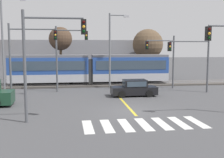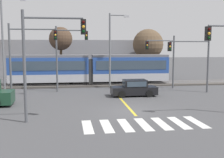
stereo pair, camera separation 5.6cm
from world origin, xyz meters
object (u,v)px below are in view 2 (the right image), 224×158
Objects in this scene: traffic_light_far_left at (67,49)px; bare_tree_east at (148,44)px; traffic_light_far_right at (164,54)px; street_lamp_centre at (112,46)px; traffic_light_mid_left at (26,49)px; bare_tree_west at (61,39)px; sedan_crossing at (134,88)px; street_lamp_west at (5,38)px; light_rail_tram at (90,68)px; traffic_light_mid_right at (194,56)px; traffic_light_near_left at (44,50)px.

bare_tree_east is (11.07, 9.96, 0.58)m from traffic_light_far_left.
street_lamp_centre reaches higher than traffic_light_far_right.
bare_tree_west reaches higher than traffic_light_mid_left.
street_lamp_west reaches higher than sedan_crossing.
street_lamp_west is at bearing 166.29° from traffic_light_far_left.
traffic_light_mid_left reaches higher than sedan_crossing.
sedan_crossing is 6.58m from street_lamp_centre.
sedan_crossing is at bearing -65.64° from light_rail_tram.
traffic_light_mid_left is at bearing -178.04° from traffic_light_mid_right.
bare_tree_west is (-7.15, 11.64, 4.83)m from sedan_crossing.
street_lamp_west reaches higher than bare_tree_east.
traffic_light_mid_right is at bearing 1.96° from traffic_light_mid_left.
bare_tree_east is at bearing 53.34° from street_lamp_centre.
traffic_light_near_left is at bearing -94.88° from traffic_light_far_left.
bare_tree_east is (6.27, 8.43, 0.26)m from street_lamp_centre.
traffic_light_mid_right is 15.94m from traffic_light_mid_left.
traffic_light_far_left is at bearing -120.42° from light_rail_tram.
light_rail_tram is 2.63× the size of bare_tree_east.
traffic_light_mid_left is 5.45m from street_lamp_west.
bare_tree_west is 12.19m from bare_tree_east.
traffic_light_far_right is 16.80m from street_lamp_west.
bare_tree_west is (2.55, 11.09, 1.19)m from traffic_light_mid_left.
light_rail_tram is 16.68m from traffic_light_near_left.
traffic_light_mid_right is 0.83× the size of traffic_light_near_left.
street_lamp_west is 8.45m from bare_tree_west.
traffic_light_near_left is (-7.19, -8.16, 3.68)m from sedan_crossing.
traffic_light_mid_right is 0.84× the size of traffic_light_far_left.
street_lamp_centre is (-1.40, 5.09, 3.93)m from sedan_crossing.
traffic_light_far_left is 8.23m from bare_tree_west.
light_rail_tram is at bearing 59.58° from traffic_light_far_left.
street_lamp_centre is at bearing 17.74° from traffic_light_far_left.
traffic_light_far_left is 0.94× the size of bare_tree_east.
traffic_light_far_left is 0.93× the size of bare_tree_west.
bare_tree_west reaches higher than traffic_light_far_left.
traffic_light_far_right is at bearing 45.17° from sedan_crossing.
traffic_light_far_left is (3.51, 3.00, -0.03)m from traffic_light_mid_left.
street_lamp_centre is (8.31, 4.54, 0.29)m from traffic_light_mid_left.
bare_tree_west is at bearing 133.96° from light_rail_tram.
bare_tree_west is (5.35, 6.54, 0.07)m from street_lamp_west.
traffic_light_far_right is 10.42m from traffic_light_far_left.
traffic_light_mid_right is at bearing -12.06° from street_lamp_west.
sedan_crossing is 0.60× the size of bare_tree_west.
street_lamp_west reaches higher than traffic_light_far_left.
street_lamp_west is 11.13m from street_lamp_centre.
traffic_light_mid_right is 19.22m from street_lamp_west.
bare_tree_east is at bearing 42.00° from traffic_light_far_left.
traffic_light_mid_left is 19.52m from bare_tree_east.
traffic_light_mid_left is at bearing 176.77° from sedan_crossing.
traffic_light_mid_left is 0.93× the size of bare_tree_west.
light_rail_tram is 10.53m from bare_tree_east.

